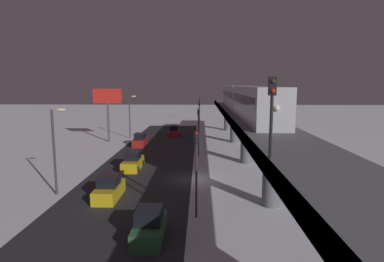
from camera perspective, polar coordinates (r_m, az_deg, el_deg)
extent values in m
plane|color=white|center=(33.54, -0.29, -8.47)|extent=(240.00, 240.00, 0.00)
cube|color=#28282D|center=(34.13, -9.42, -8.28)|extent=(11.00, 85.48, 0.01)
cube|color=slate|center=(32.84, 11.41, 1.05)|extent=(5.00, 85.48, 0.80)
cube|color=#38383D|center=(32.51, 7.28, 1.07)|extent=(0.24, 83.77, 0.80)
cylinder|color=slate|center=(68.31, 6.27, 2.31)|extent=(1.40, 1.40, 5.22)
cylinder|color=slate|center=(54.22, 7.50, 0.74)|extent=(1.40, 1.40, 5.22)
cylinder|color=slate|center=(40.25, 9.57, -1.93)|extent=(1.40, 1.40, 5.22)
cylinder|color=slate|center=(26.56, 13.85, -7.37)|extent=(1.40, 1.40, 5.22)
cube|color=#B7BABF|center=(33.65, 11.22, 4.82)|extent=(2.90, 18.00, 3.40)
cube|color=black|center=(33.63, 11.24, 5.51)|extent=(2.94, 16.20, 0.90)
cube|color=#B7BABF|center=(52.06, 7.80, 6.07)|extent=(2.90, 18.00, 3.40)
cube|color=black|center=(52.05, 7.81, 6.52)|extent=(2.94, 16.20, 0.90)
sphere|color=white|center=(24.78, 14.71, 3.91)|extent=(0.44, 0.44, 0.44)
cylinder|color=black|center=(16.33, 13.76, 0.85)|extent=(0.16, 0.16, 3.20)
cube|color=black|center=(16.20, 14.00, 7.70)|extent=(0.36, 0.28, 0.90)
sphere|color=#333333|center=(16.05, 14.15, 8.52)|extent=(0.22, 0.22, 0.22)
sphere|color=red|center=(16.05, 14.09, 6.88)|extent=(0.22, 0.22, 0.22)
cube|color=gold|center=(38.01, -10.38, -5.73)|extent=(1.80, 4.77, 1.10)
cube|color=black|center=(37.79, -10.42, -4.28)|extent=(1.58, 2.29, 0.87)
cylinder|color=black|center=(36.50, -9.53, -6.67)|extent=(0.20, 0.64, 0.64)
cylinder|color=black|center=(36.86, -12.16, -6.59)|extent=(0.20, 0.64, 0.64)
cylinder|color=black|center=(39.31, -8.71, -5.57)|extent=(0.20, 0.64, 0.64)
cylinder|color=black|center=(39.65, -11.15, -5.51)|extent=(0.20, 0.64, 0.64)
cube|color=#A51E1E|center=(51.78, -9.16, -1.96)|extent=(1.80, 4.14, 1.10)
cube|color=black|center=(51.61, -9.19, -0.88)|extent=(1.58, 1.99, 0.87)
cube|color=#A51E1E|center=(61.15, -3.15, -0.30)|extent=(1.80, 4.25, 1.10)
cube|color=black|center=(61.01, -3.16, 0.62)|extent=(1.58, 2.04, 0.87)
cube|color=#2D6038|center=(21.44, -7.50, -16.96)|extent=(1.80, 4.11, 1.10)
cube|color=black|center=(21.04, -7.55, -14.53)|extent=(1.58, 1.97, 0.87)
cube|color=gold|center=(28.96, -14.39, -10.33)|extent=(1.80, 4.36, 1.10)
cube|color=black|center=(28.67, -14.46, -8.46)|extent=(1.58, 2.09, 0.87)
cylinder|color=#2D2D2D|center=(23.54, 0.77, -8.81)|extent=(0.16, 0.16, 5.50)
cube|color=black|center=(22.81, 0.78, -1.10)|extent=(0.32, 0.32, 0.90)
sphere|color=red|center=(22.58, 0.78, -0.42)|extent=(0.20, 0.20, 0.20)
sphere|color=black|center=(22.63, 0.78, -1.17)|extent=(0.20, 0.20, 0.20)
sphere|color=black|center=(22.68, 0.78, -1.92)|extent=(0.20, 0.20, 0.20)
cylinder|color=#2D2D2D|center=(43.74, 1.14, -0.82)|extent=(0.16, 0.16, 5.50)
cube|color=black|center=(43.35, 1.15, 3.36)|extent=(0.32, 0.32, 0.90)
sphere|color=black|center=(43.15, 1.15, 3.74)|extent=(0.20, 0.20, 0.20)
sphere|color=black|center=(43.17, 1.15, 3.34)|extent=(0.20, 0.20, 0.20)
sphere|color=#19E53F|center=(43.20, 1.15, 2.95)|extent=(0.20, 0.20, 0.20)
cylinder|color=#2D2D2D|center=(64.25, 1.28, 2.10)|extent=(0.16, 0.16, 5.50)
cube|color=black|center=(63.99, 1.29, 4.95)|extent=(0.32, 0.32, 0.90)
sphere|color=black|center=(63.79, 1.29, 5.21)|extent=(0.20, 0.20, 0.20)
sphere|color=yellow|center=(63.81, 1.29, 4.95)|extent=(0.20, 0.20, 0.20)
sphere|color=black|center=(63.83, 1.28, 4.68)|extent=(0.20, 0.20, 0.20)
cylinder|color=#2D2D2D|center=(84.85, 1.35, 3.61)|extent=(0.16, 0.16, 5.50)
cube|color=black|center=(84.65, 1.35, 5.77)|extent=(0.32, 0.32, 0.90)
sphere|color=red|center=(84.46, 1.35, 5.97)|extent=(0.20, 0.20, 0.20)
sphere|color=black|center=(84.47, 1.35, 5.76)|extent=(0.20, 0.20, 0.20)
sphere|color=black|center=(84.48, 1.35, 5.56)|extent=(0.20, 0.20, 0.20)
cylinder|color=#4C4C51|center=(56.00, -14.52, 1.44)|extent=(0.36, 0.36, 6.50)
cube|color=red|center=(55.67, -14.69, 5.99)|extent=(4.80, 0.30, 2.40)
cylinder|color=#38383D|center=(30.50, -23.13, -3.58)|extent=(0.20, 0.20, 7.50)
ellipsoid|color=#F4E5B2|center=(29.67, -22.13, 3.49)|extent=(0.90, 0.44, 0.30)
cylinder|color=#38383D|center=(58.79, -10.94, 2.36)|extent=(0.20, 0.20, 7.50)
ellipsoid|color=#F4E5B2|center=(58.36, -10.27, 6.03)|extent=(0.90, 0.44, 0.30)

